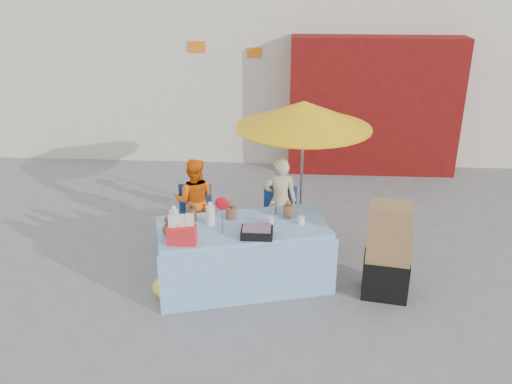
# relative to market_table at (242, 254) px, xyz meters

# --- Properties ---
(ground) EXTENTS (80.00, 80.00, 0.00)m
(ground) POSITION_rel_market_table_xyz_m (-0.05, 0.06, -0.43)
(ground) COLOR slate
(ground) RESTS_ON ground
(market_table) EXTENTS (2.34, 1.54, 1.30)m
(market_table) POSITION_rel_market_table_xyz_m (0.00, 0.00, 0.00)
(market_table) COLOR #8EBAE3
(market_table) RESTS_ON ground
(chair_left) EXTENTS (0.48, 0.47, 0.85)m
(chair_left) POSITION_rel_market_table_xyz_m (-0.80, 1.03, -0.17)
(chair_left) COLOR navy
(chair_left) RESTS_ON ground
(chair_right) EXTENTS (0.48, 0.47, 0.85)m
(chair_right) POSITION_rel_market_table_xyz_m (0.45, 1.03, -0.17)
(chair_right) COLOR navy
(chair_right) RESTS_ON ground
(vendor_orange) EXTENTS (0.62, 0.48, 1.27)m
(vendor_orange) POSITION_rel_market_table_xyz_m (-0.80, 1.17, 0.21)
(vendor_orange) COLOR orange
(vendor_orange) RESTS_ON ground
(vendor_beige) EXTENTS (0.48, 0.31, 1.31)m
(vendor_beige) POSITION_rel_market_table_xyz_m (0.45, 1.17, 0.23)
(vendor_beige) COLOR beige
(vendor_beige) RESTS_ON ground
(umbrella) EXTENTS (1.90, 1.90, 2.09)m
(umbrella) POSITION_rel_market_table_xyz_m (0.75, 1.32, 1.47)
(umbrella) COLOR gray
(umbrella) RESTS_ON ground
(box_stack) EXTENTS (0.62, 0.54, 1.23)m
(box_stack) POSITION_rel_market_table_xyz_m (1.78, -0.14, 0.14)
(box_stack) COLOR black
(box_stack) RESTS_ON ground
(tarp_bundle) EXTENTS (0.70, 0.58, 0.30)m
(tarp_bundle) POSITION_rel_market_table_xyz_m (-0.75, -0.37, -0.28)
(tarp_bundle) COLOR #FEF41A
(tarp_bundle) RESTS_ON ground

